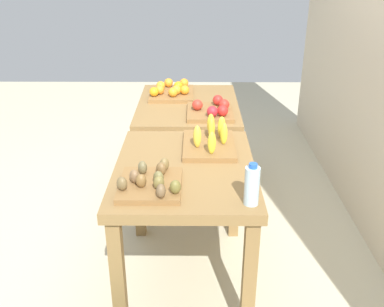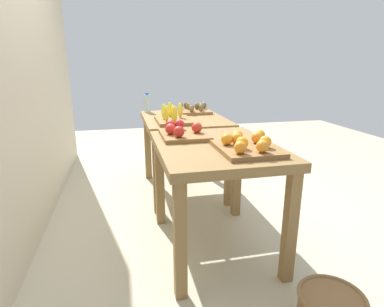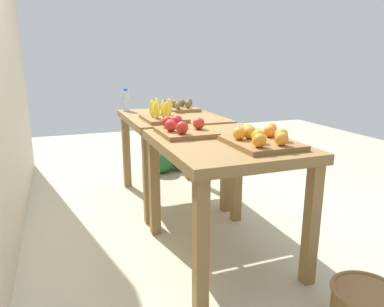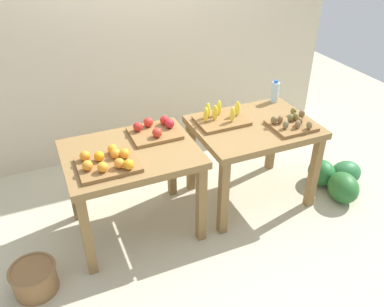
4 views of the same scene
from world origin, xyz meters
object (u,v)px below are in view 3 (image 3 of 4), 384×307
at_px(display_table_right, 171,128).
at_px(orange_bin, 261,139).
at_px(display_table_left, 224,159).
at_px(water_bottle, 126,101).
at_px(apple_bin, 183,129).
at_px(watermelon_pile, 171,159).
at_px(banana_crate, 163,115).
at_px(kiwi_bin, 179,107).

bearing_deg(display_table_right, orange_bin, -173.86).
bearing_deg(display_table_left, water_bottle, 12.11).
relative_size(display_table_right, water_bottle, 4.80).
bearing_deg(apple_bin, display_table_left, -145.76).
bearing_deg(watermelon_pile, orange_bin, 177.06).
xyz_separation_m(display_table_left, orange_bin, (-0.20, -0.14, 0.16)).
xyz_separation_m(display_table_right, water_bottle, (0.41, 0.33, 0.22)).
bearing_deg(display_table_left, watermelon_pile, -7.33).
bearing_deg(apple_bin, display_table_right, -11.98).
height_order(water_bottle, watermelon_pile, water_bottle).
relative_size(apple_bin, water_bottle, 1.85).
bearing_deg(water_bottle, display_table_left, -167.89).
height_order(banana_crate, kiwi_bin, banana_crate).
bearing_deg(display_table_left, banana_crate, 9.84).
distance_m(banana_crate, water_bottle, 0.69).
height_order(display_table_right, apple_bin, apple_bin).
bearing_deg(watermelon_pile, apple_bin, 165.72).
distance_m(display_table_left, orange_bin, 0.29).
bearing_deg(orange_bin, banana_crate, 15.31).
bearing_deg(banana_crate, kiwi_bin, -31.63).
bearing_deg(banana_crate, display_table_right, -30.69).
xyz_separation_m(orange_bin, apple_bin, (0.47, 0.32, -0.00)).
relative_size(display_table_right, watermelon_pile, 1.56).
bearing_deg(orange_bin, display_table_left, 35.12).
distance_m(display_table_left, water_bottle, 1.58).
height_order(apple_bin, kiwi_bin, apple_bin).
height_order(display_table_right, kiwi_bin, kiwi_bin).
relative_size(display_table_right, orange_bin, 2.36).
distance_m(display_table_left, watermelon_pile, 2.07).
bearing_deg(watermelon_pile, display_table_left, 172.67).
xyz_separation_m(banana_crate, water_bottle, (0.67, 0.18, 0.06)).
xyz_separation_m(display_table_left, apple_bin, (0.27, 0.18, 0.16)).
distance_m(orange_bin, kiwi_bin, 1.59).
bearing_deg(kiwi_bin, water_bottle, 73.35).
relative_size(orange_bin, kiwi_bin, 1.22).
bearing_deg(banana_crate, water_bottle, 15.01).
relative_size(display_table_left, display_table_right, 1.00).
relative_size(display_table_left, banana_crate, 2.36).
bearing_deg(apple_bin, watermelon_pile, -14.28).
relative_size(kiwi_bin, water_bottle, 1.66).
distance_m(apple_bin, banana_crate, 0.60).
bearing_deg(display_table_right, apple_bin, 168.02).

